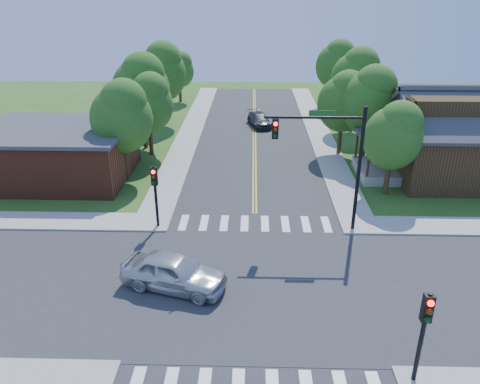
{
  "coord_description": "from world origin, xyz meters",
  "views": [
    {
      "loc": [
        -0.2,
        -18.19,
        12.92
      ],
      "look_at": [
        -0.86,
        5.88,
        2.2
      ],
      "focal_mm": 35.0,
      "sensor_mm": 36.0,
      "label": 1
    }
  ],
  "objects_px": {
    "car_dgrey": "(259,120)",
    "signal_pole_se": "(425,322)",
    "car_silver": "(174,273)",
    "signal_pole_nw": "(155,186)",
    "house_ne": "(468,132)",
    "signal_mast_ne": "(329,150)"
  },
  "relations": [
    {
      "from": "signal_mast_ne",
      "to": "signal_pole_nw",
      "type": "distance_m",
      "value": 9.76
    },
    {
      "from": "car_silver",
      "to": "car_dgrey",
      "type": "height_order",
      "value": "car_silver"
    },
    {
      "from": "car_dgrey",
      "to": "signal_mast_ne",
      "type": "bearing_deg",
      "value": -93.94
    },
    {
      "from": "signal_mast_ne",
      "to": "signal_pole_nw",
      "type": "bearing_deg",
      "value": -179.93
    },
    {
      "from": "signal_pole_nw",
      "to": "house_ne",
      "type": "height_order",
      "value": "house_ne"
    },
    {
      "from": "signal_mast_ne",
      "to": "signal_pole_se",
      "type": "relative_size",
      "value": 1.89
    },
    {
      "from": "car_silver",
      "to": "car_dgrey",
      "type": "bearing_deg",
      "value": 7.85
    },
    {
      "from": "signal_mast_ne",
      "to": "signal_pole_se",
      "type": "height_order",
      "value": "signal_mast_ne"
    },
    {
      "from": "car_silver",
      "to": "house_ne",
      "type": "bearing_deg",
      "value": -35.84
    },
    {
      "from": "house_ne",
      "to": "car_silver",
      "type": "relative_size",
      "value": 2.47
    },
    {
      "from": "signal_pole_nw",
      "to": "house_ne",
      "type": "xyz_separation_m",
      "value": [
        20.71,
        8.66,
        0.67
      ]
    },
    {
      "from": "car_dgrey",
      "to": "car_silver",
      "type": "bearing_deg",
      "value": -111.87
    },
    {
      "from": "signal_pole_se",
      "to": "car_dgrey",
      "type": "relative_size",
      "value": 0.82
    },
    {
      "from": "car_dgrey",
      "to": "house_ne",
      "type": "bearing_deg",
      "value": -54.14
    },
    {
      "from": "signal_pole_se",
      "to": "signal_pole_nw",
      "type": "distance_m",
      "value": 15.84
    },
    {
      "from": "car_silver",
      "to": "car_dgrey",
      "type": "relative_size",
      "value": 1.14
    },
    {
      "from": "signal_pole_se",
      "to": "car_silver",
      "type": "distance_m",
      "value": 10.94
    },
    {
      "from": "signal_mast_ne",
      "to": "car_dgrey",
      "type": "bearing_deg",
      "value": 99.12
    },
    {
      "from": "car_dgrey",
      "to": "signal_pole_se",
      "type": "bearing_deg",
      "value": -94.14
    },
    {
      "from": "signal_mast_ne",
      "to": "house_ne",
      "type": "bearing_deg",
      "value": 37.68
    },
    {
      "from": "signal_mast_ne",
      "to": "car_dgrey",
      "type": "relative_size",
      "value": 1.55
    },
    {
      "from": "car_silver",
      "to": "car_dgrey",
      "type": "distance_m",
      "value": 27.54
    }
  ]
}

